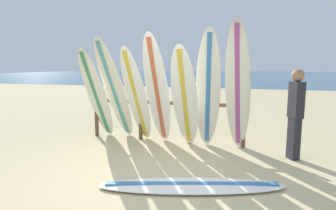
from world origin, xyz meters
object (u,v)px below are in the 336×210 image
at_px(surfboard_leaning_left, 115,90).
at_px(surfboard_leaning_center_right, 185,98).
at_px(small_boat_offshore, 241,78).
at_px(surfboard_leaning_far_left, 96,94).
at_px(beachgoer_standing, 296,110).
at_px(surfboard_rack, 164,112).
at_px(surfboard_lying_on_sand, 192,186).
at_px(surfboard_leaning_center_left, 136,96).
at_px(surfboard_leaning_far_right, 238,87).
at_px(surfboard_leaning_right, 208,90).
at_px(surfboard_leaning_center, 157,91).

relative_size(surfboard_leaning_left, surfboard_leaning_center_right, 1.10).
relative_size(surfboard_leaning_center_right, small_boat_offshore, 0.76).
bearing_deg(surfboard_leaning_far_left, surfboard_leaning_center_right, -4.94).
relative_size(surfboard_leaning_far_left, beachgoer_standing, 1.28).
height_order(surfboard_rack, surfboard_leaning_left, surfboard_leaning_left).
xyz_separation_m(surfboard_leaning_far_left, surfboard_lying_on_sand, (2.66, -1.97, -1.02)).
bearing_deg(surfboard_lying_on_sand, surfboard_leaning_center_left, 130.68).
bearing_deg(beachgoer_standing, surfboard_rack, 169.56).
height_order(surfboard_leaning_far_left, surfboard_leaning_far_right, surfboard_leaning_far_right).
height_order(surfboard_leaning_right, surfboard_lying_on_sand, surfboard_leaning_right).
xyz_separation_m(surfboard_leaning_center, beachgoer_standing, (2.68, -0.10, -0.28)).
bearing_deg(surfboard_leaning_far_left, surfboard_leaning_center_left, -3.67).
height_order(surfboard_leaning_left, surfboard_leaning_center_right, surfboard_leaning_left).
bearing_deg(beachgoer_standing, surfboard_leaning_center_right, 178.74).
relative_size(surfboard_leaning_center_right, surfboard_leaning_right, 0.87).
bearing_deg(surfboard_leaning_far_right, surfboard_leaning_right, -178.85).
distance_m(surfboard_leaning_center_left, beachgoer_standing, 3.20).
relative_size(surfboard_leaning_far_left, surfboard_leaning_center_right, 0.99).
bearing_deg(surfboard_leaning_far_left, surfboard_leaning_center, -4.84).
relative_size(beachgoer_standing, small_boat_offshore, 0.59).
relative_size(surfboard_leaning_center, beachgoer_standing, 1.43).
xyz_separation_m(surfboard_leaning_left, surfboard_leaning_center, (1.07, -0.13, 0.02)).
distance_m(surfboard_leaning_center_right, surfboard_leaning_far_right, 1.07).
distance_m(surfboard_leaning_center_left, surfboard_leaning_far_right, 2.16).
xyz_separation_m(surfboard_leaning_center_left, beachgoer_standing, (3.19, -0.16, -0.15)).
distance_m(surfboard_leaning_center_right, surfboard_leaning_right, 0.50).
height_order(surfboard_leaning_far_left, surfboard_leaning_right, surfboard_leaning_right).
bearing_deg(surfboard_leaning_center, surfboard_leaning_left, 173.02).
bearing_deg(beachgoer_standing, surfboard_leaning_center_left, 177.04).
relative_size(surfboard_leaning_right, beachgoer_standing, 1.48).
height_order(surfboard_leaning_center, small_boat_offshore, surfboard_leaning_center).
height_order(surfboard_leaning_center, surfboard_leaning_right, surfboard_leaning_right).
xyz_separation_m(surfboard_rack, surfboard_leaning_far_left, (-1.57, -0.26, 0.39)).
height_order(surfboard_leaning_left, surfboard_leaning_far_right, surfboard_leaning_far_right).
relative_size(surfboard_rack, surfboard_leaning_far_right, 1.38).
bearing_deg(surfboard_leaning_center, surfboard_leaning_far_right, 4.19).
bearing_deg(surfboard_leaning_right, surfboard_rack, 164.74).
bearing_deg(surfboard_leaning_right, surfboard_leaning_center_right, -159.96).
bearing_deg(surfboard_leaning_left, surfboard_leaning_center_left, -6.79).
xyz_separation_m(surfboard_leaning_center_left, surfboard_leaning_center_right, (1.12, -0.12, -0.00)).
bearing_deg(surfboard_leaning_far_left, surfboard_rack, 9.32).
distance_m(surfboard_leaning_center, surfboard_leaning_right, 1.06).
distance_m(surfboard_leaning_center, surfboard_lying_on_sand, 2.44).
height_order(surfboard_rack, beachgoer_standing, beachgoer_standing).
bearing_deg(surfboard_leaning_center_left, beachgoer_standing, -2.96).
distance_m(surfboard_leaning_right, beachgoer_standing, 1.67).
bearing_deg(surfboard_leaning_far_right, beachgoer_standing, -11.97).
relative_size(surfboard_leaning_center, surfboard_leaning_far_right, 0.91).
relative_size(surfboard_leaning_far_left, surfboard_lying_on_sand, 0.79).
height_order(surfboard_leaning_center_left, surfboard_leaning_center, surfboard_leaning_center).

